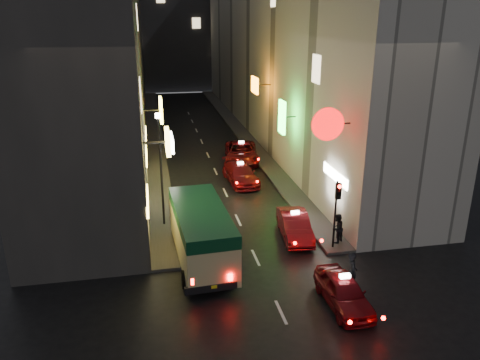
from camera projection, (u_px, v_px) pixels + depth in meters
building_left at (106, 40)px, 41.84m from camera, size 7.63×52.03×18.00m
building_right at (279, 39)px, 44.75m from camera, size 7.96×52.00×18.00m
building_far at (173, 16)px, 72.23m from camera, size 30.00×10.00×22.00m
sidewalk_left at (155, 135)px, 45.51m from camera, size 1.50×52.00×0.15m
sidewalk_right at (240, 131)px, 47.05m from camera, size 1.50×52.00×0.15m
minibus at (201, 229)px, 21.73m from camera, size 2.60×6.55×2.77m
taxi_near at (344, 289)px, 18.78m from camera, size 1.93×4.61×1.63m
taxi_second at (295, 224)px, 24.61m from camera, size 2.48×5.00×1.70m
taxi_third at (241, 172)px, 32.67m from camera, size 2.35×5.03×1.73m
taxi_far at (241, 151)px, 37.26m from camera, size 3.18×5.95×1.97m
pedestrian_crossing at (352, 270)px, 19.59m from camera, size 0.54×0.75×2.12m
pedestrian_sidewalk at (337, 227)px, 23.66m from camera, size 0.77×0.72×1.75m
traffic_light at (337, 201)px, 22.52m from camera, size 0.26×0.43×3.50m
lamp_post at (161, 163)px, 24.87m from camera, size 0.28×0.28×6.22m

